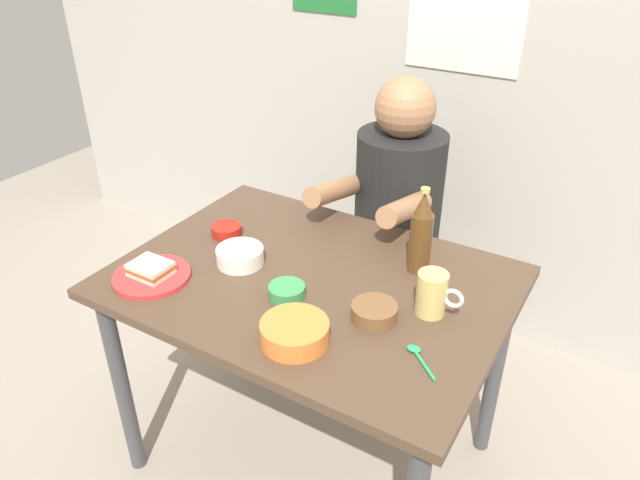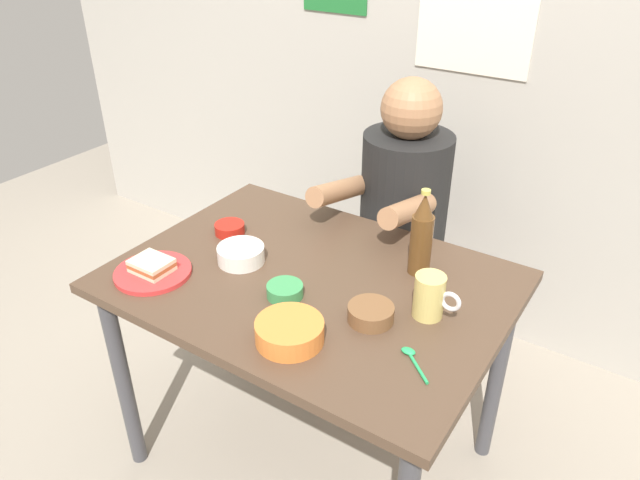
# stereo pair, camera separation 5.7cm
# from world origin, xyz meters

# --- Properties ---
(ground_plane) EXTENTS (6.00, 6.00, 0.00)m
(ground_plane) POSITION_xyz_m (0.00, 0.00, 0.00)
(ground_plane) COLOR gray
(wall_back) EXTENTS (4.40, 0.09, 2.60)m
(wall_back) POSITION_xyz_m (-0.00, 1.05, 1.30)
(wall_back) COLOR #ADA89E
(wall_back) RESTS_ON ground
(dining_table) EXTENTS (1.10, 0.80, 0.74)m
(dining_table) POSITION_xyz_m (0.00, 0.00, 0.65)
(dining_table) COLOR #4C3828
(dining_table) RESTS_ON ground
(stool) EXTENTS (0.34, 0.34, 0.45)m
(stool) POSITION_xyz_m (-0.01, 0.63, 0.35)
(stool) COLOR #4C4C51
(stool) RESTS_ON ground
(person_seated) EXTENTS (0.33, 0.56, 0.72)m
(person_seated) POSITION_xyz_m (-0.01, 0.62, 0.77)
(person_seated) COLOR black
(person_seated) RESTS_ON stool
(plate_orange) EXTENTS (0.22, 0.22, 0.01)m
(plate_orange) POSITION_xyz_m (-0.39, -0.24, 0.75)
(plate_orange) COLOR red
(plate_orange) RESTS_ON dining_table
(sandwich) EXTENTS (0.11, 0.09, 0.04)m
(sandwich) POSITION_xyz_m (-0.39, -0.24, 0.77)
(sandwich) COLOR beige
(sandwich) RESTS_ON plate_orange
(beer_mug) EXTENTS (0.13, 0.08, 0.12)m
(beer_mug) POSITION_xyz_m (0.35, 0.02, 0.80)
(beer_mug) COLOR #D1BC66
(beer_mug) RESTS_ON dining_table
(beer_bottle) EXTENTS (0.06, 0.06, 0.26)m
(beer_bottle) POSITION_xyz_m (0.24, 0.20, 0.86)
(beer_bottle) COLOR #593819
(beer_bottle) RESTS_ON dining_table
(dip_bowl_green) EXTENTS (0.10, 0.10, 0.03)m
(dip_bowl_green) POSITION_xyz_m (-0.01, -0.11, 0.76)
(dip_bowl_green) COLOR #388C4C
(dip_bowl_green) RESTS_ON dining_table
(sambal_bowl_red) EXTENTS (0.10, 0.10, 0.03)m
(sambal_bowl_red) POSITION_xyz_m (-0.36, 0.07, 0.76)
(sambal_bowl_red) COLOR #B21E14
(sambal_bowl_red) RESTS_ON dining_table
(soup_bowl_orange) EXTENTS (0.17, 0.17, 0.05)m
(soup_bowl_orange) POSITION_xyz_m (0.11, -0.26, 0.77)
(soup_bowl_orange) COLOR orange
(soup_bowl_orange) RESTS_ON dining_table
(condiment_bowl_brown) EXTENTS (0.12, 0.12, 0.04)m
(condiment_bowl_brown) POSITION_xyz_m (0.24, -0.08, 0.76)
(condiment_bowl_brown) COLOR brown
(condiment_bowl_brown) RESTS_ON dining_table
(rice_bowl_white) EXTENTS (0.14, 0.14, 0.05)m
(rice_bowl_white) POSITION_xyz_m (-0.22, -0.04, 0.77)
(rice_bowl_white) COLOR silver
(rice_bowl_white) RESTS_ON dining_table
(spoon) EXTENTS (0.10, 0.09, 0.01)m
(spoon) POSITION_xyz_m (0.39, -0.15, 0.75)
(spoon) COLOR #26A559
(spoon) RESTS_ON dining_table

